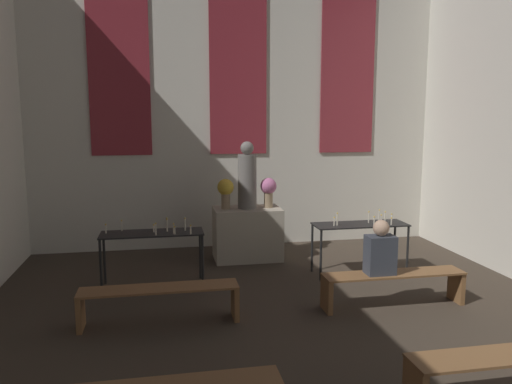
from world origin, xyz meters
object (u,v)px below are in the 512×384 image
Objects in this scene: candle_rack_left at (152,239)px; pew_back_right at (393,282)px; flower_vase_right at (268,189)px; flower_vase_left at (226,190)px; pew_back_left at (160,297)px; altar at (247,233)px; candle_rack_right at (360,229)px; statue at (247,178)px; person_seated at (380,250)px.

candle_rack_left is 0.78× the size of pew_back_right.
pew_back_right is at bearing -66.10° from flower_vase_right.
pew_back_right is (1.11, -2.50, -0.88)m from flower_vase_right.
pew_back_left is (-1.11, -2.50, -0.88)m from flower_vase_left.
altar is 0.78× the size of candle_rack_right.
flower_vase_right is at bearing 0.00° from statue.
candle_rack_right is 0.78× the size of pew_back_right.
candle_rack_left is (-1.93, -1.13, -0.50)m from flower_vase_right.
candle_rack_left is 3.35m from pew_back_right.
flower_vase_left reaches higher than candle_rack_left.
altar is at bearing 0.00° from flower_vase_left.
flower_vase_right is at bearing 0.00° from flower_vase_left.
statue is (0.00, 0.00, 0.96)m from altar.
flower_vase_left reaches higher than person_seated.
person_seated is (-0.20, -0.00, 0.43)m from pew_back_right.
candle_rack_right is 0.78× the size of pew_back_left.
statue is 0.78× the size of candle_rack_right.
candle_rack_left reaches higher than pew_back_right.
pew_back_left is at bearing 180.00° from pew_back_right.
pew_back_right is (-0.10, -1.37, -0.38)m from candle_rack_right.
statue is 2.22× the size of flower_vase_left.
candle_rack_left is at bearing -149.67° from flower_vase_right.
flower_vase_left is at bearing 43.32° from candle_rack_left.
altar is 1.95m from candle_rack_left.
altar is 0.61× the size of pew_back_right.
altar is 1.95m from candle_rack_right.
pew_back_right is 2.65× the size of person_seated.
person_seated reaches higher than pew_back_right.
flower_vase_right is 0.73× the size of person_seated.
person_seated is (1.28, -2.50, -0.65)m from statue.
altar is 2.22× the size of flower_vase_right.
candle_rack_right is at bearing -35.71° from altar.
candle_rack_left is at bearing 93.85° from pew_back_left.
pew_back_right is (3.04, -1.37, -0.38)m from candle_rack_left.
altar is at bearing 0.00° from statue.
pew_back_left is (0.09, -1.37, -0.38)m from candle_rack_left.
pew_back_left is at bearing -120.54° from statue.
candle_rack_right is 1.40m from person_seated.
candle_rack_left reaches higher than pew_back_left.
candle_rack_right reaches higher than candle_rack_left.
person_seated reaches higher than candle_rack_right.
pew_back_left is 2.65× the size of person_seated.
person_seated is at bearing -62.93° from statue.
flower_vase_left reaches higher than pew_back_left.
person_seated is at bearing -180.00° from pew_back_right.
pew_back_right is at bearing -59.46° from statue.
flower_vase_right reaches higher than candle_rack_right.
altar is at bearing 120.54° from pew_back_right.
statue is at bearing 35.83° from candle_rack_left.
pew_back_right is (2.94, 0.00, 0.00)m from pew_back_left.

